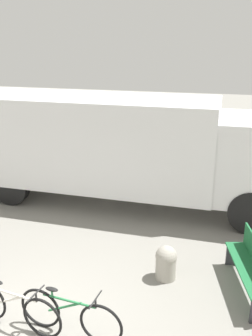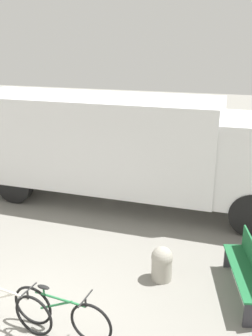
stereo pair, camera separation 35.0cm
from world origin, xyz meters
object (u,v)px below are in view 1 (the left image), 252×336
Objects in this scene: park_bench at (252,266)px; bicycle_far at (70,315)px; delivery_truck at (114,143)px; bicycle_middle at (14,308)px; bollard_near_bench at (166,262)px.

park_bench is 3.37m from bicycle_far.
delivery_truck is 5.12m from park_bench.
bicycle_far is (0.92, 0.08, 0.00)m from bicycle_middle.
bollard_near_bench is at bearing 50.75° from bicycle_middle.
bicycle_middle is 0.92m from bicycle_far.
delivery_truck reaches higher than bicycle_far.
bicycle_far is (-2.78, -1.91, -0.15)m from park_bench.
park_bench is 2.68× the size of bollard_near_bench.
park_bench is at bearing 36.13° from bicycle_middle.
delivery_truck is 5.54m from bicycle_middle.
park_bench is 4.20m from bicycle_middle.
park_bench is 1.04× the size of bicycle_far.
park_bench is at bearing 0.68° from bollard_near_bench.
bicycle_far is at bearing 13.02° from bicycle_middle.
park_bench is 1.05× the size of bicycle_middle.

